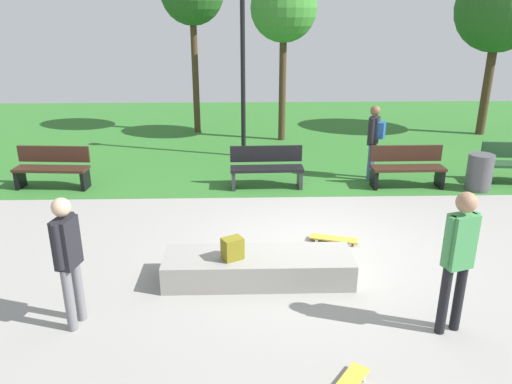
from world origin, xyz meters
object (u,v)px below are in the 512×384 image
at_px(park_bench_by_oak, 407,166).
at_px(tree_slender_maple, 499,9).
at_px(concrete_ledge, 258,267).
at_px(trash_bin, 479,172).
at_px(skater_watching, 459,252).
at_px(park_bench_far_right, 52,167).
at_px(park_bench_far_left, 267,166).
at_px(skater_performing_trick, 68,253).
at_px(backpack_on_ledge, 233,248).
at_px(lamp_post, 243,54).
at_px(skateboard_spare, 334,239).
at_px(pedestrian_with_backpack, 374,136).
at_px(tree_young_birch, 284,10).

distance_m(park_bench_by_oak, tree_slender_maple, 7.12).
distance_m(concrete_ledge, park_bench_by_oak, 5.27).
bearing_deg(trash_bin, skater_watching, -118.03).
xyz_separation_m(skater_watching, park_bench_far_right, (-6.69, 5.45, -0.59)).
height_order(park_bench_far_left, park_bench_far_right, same).
distance_m(skater_performing_trick, skater_watching, 4.59).
bearing_deg(backpack_on_ledge, park_bench_by_oak, -162.20).
bearing_deg(lamp_post, tree_slender_maple, 17.09).
height_order(park_bench_far_left, tree_slender_maple, tree_slender_maple).
xyz_separation_m(skater_watching, trash_bin, (2.67, 5.02, -0.67)).
height_order(park_bench_by_oak, lamp_post, lamp_post).
bearing_deg(park_bench_far_left, skater_watching, -69.78).
distance_m(skateboard_spare, trash_bin, 4.44).
height_order(park_bench_far_left, trash_bin, park_bench_far_left).
xyz_separation_m(skater_watching, skateboard_spare, (-0.96, 2.48, -1.01)).
relative_size(park_bench_far_right, tree_slender_maple, 0.32).
bearing_deg(trash_bin, concrete_ledge, -142.98).
xyz_separation_m(backpack_on_ledge, skater_performing_trick, (-1.93, -0.93, 0.43)).
distance_m(backpack_on_ledge, park_bench_by_oak, 5.58).
distance_m(skater_performing_trick, trash_bin, 8.70).
relative_size(park_bench_by_oak, pedestrian_with_backpack, 0.93).
bearing_deg(skater_watching, pedestrian_with_backpack, 84.96).
bearing_deg(lamp_post, skateboard_spare, -74.39).
bearing_deg(trash_bin, park_bench_by_oak, 170.60).
relative_size(concrete_ledge, skater_watching, 1.50).
height_order(park_bench_far_right, tree_slender_maple, tree_slender_maple).
distance_m(park_bench_far_right, pedestrian_with_backpack, 7.23).
height_order(skater_performing_trick, skateboard_spare, skater_performing_trick).
bearing_deg(park_bench_far_right, tree_slender_maple, 21.89).
distance_m(backpack_on_ledge, skateboard_spare, 2.19).
distance_m(park_bench_far_left, lamp_post, 3.40).
bearing_deg(tree_slender_maple, skater_watching, -116.70).
bearing_deg(backpack_on_ledge, skater_performing_trick, -3.54).
distance_m(tree_young_birch, pedestrian_with_backpack, 5.03).
xyz_separation_m(tree_slender_maple, pedestrian_with_backpack, (-4.61, -4.39, -2.72)).
relative_size(skater_performing_trick, tree_young_birch, 0.36).
bearing_deg(concrete_ledge, park_bench_far_right, 136.65).
height_order(skater_watching, park_bench_by_oak, skater_watching).
height_order(backpack_on_ledge, skater_performing_trick, skater_performing_trick).
xyz_separation_m(backpack_on_ledge, skateboard_spare, (1.69, 1.29, -0.49)).
distance_m(backpack_on_ledge, tree_slender_maple, 12.32).
xyz_separation_m(skateboard_spare, tree_slender_maple, (6.08, 7.71, 3.70)).
relative_size(skateboard_spare, lamp_post, 0.18).
relative_size(tree_young_birch, lamp_post, 1.06).
relative_size(backpack_on_ledge, tree_slender_maple, 0.06).
relative_size(backpack_on_ledge, park_bench_far_left, 0.20).
height_order(park_bench_by_oak, tree_slender_maple, tree_slender_maple).
relative_size(backpack_on_ledge, park_bench_far_right, 0.20).
bearing_deg(skater_performing_trick, trash_bin, 33.28).
bearing_deg(park_bench_far_left, park_bench_by_oak, -0.99).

